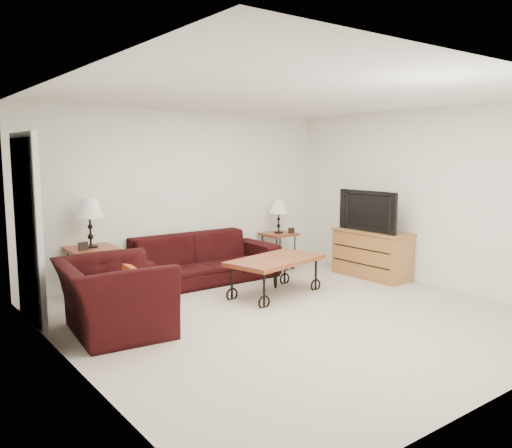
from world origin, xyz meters
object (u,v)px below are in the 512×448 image
at_px(sofa, 199,259).
at_px(lamp_right, 279,216).
at_px(backpack, 286,257).
at_px(lamp_left, 90,223).
at_px(side_table_right, 278,249).
at_px(television, 372,211).
at_px(side_table_left, 92,272).
at_px(armchair, 114,297).
at_px(coffee_table, 275,276).
at_px(tv_stand, 372,254).

bearing_deg(sofa, lamp_right, 6.23).
distance_m(sofa, backpack, 1.56).
distance_m(lamp_left, lamp_right, 3.17).
bearing_deg(side_table_right, television, -67.57).
height_order(sofa, side_table_left, sofa).
bearing_deg(armchair, backpack, -64.82).
xyz_separation_m(television, backpack, (-0.71, 1.13, -0.81)).
relative_size(lamp_right, television, 0.52).
bearing_deg(side_table_right, lamp_right, 0.00).
distance_m(side_table_right, coffee_table, 1.82).
height_order(lamp_right, tv_stand, lamp_right).
height_order(side_table_left, tv_stand, tv_stand).
bearing_deg(tv_stand, side_table_right, 113.09).
xyz_separation_m(sofa, coffee_table, (0.46, -1.20, -0.10)).
bearing_deg(side_table_right, side_table_left, -180.00).
xyz_separation_m(lamp_right, armchair, (-3.48, -1.52, -0.45)).
distance_m(side_table_left, television, 4.11).
bearing_deg(television, coffee_table, -93.00).
xyz_separation_m(lamp_left, coffee_table, (1.98, -1.38, -0.74)).
xyz_separation_m(sofa, lamp_left, (-1.52, 0.18, 0.64)).
xyz_separation_m(sofa, lamp_right, (1.65, 0.18, 0.49)).
bearing_deg(coffee_table, side_table_left, 145.22).
bearing_deg(side_table_right, backpack, -107.79).
bearing_deg(tv_stand, backpack, 122.94).
relative_size(side_table_right, armchair, 0.47).
bearing_deg(coffee_table, backpack, 43.93).
height_order(coffee_table, television, television).
bearing_deg(side_table_right, armchair, -156.45).
bearing_deg(coffee_table, armchair, -176.49).
xyz_separation_m(armchair, tv_stand, (4.11, 0.05, -0.03)).
height_order(sofa, lamp_right, lamp_right).
bearing_deg(sofa, side_table_right, 6.23).
bearing_deg(side_table_left, television, -21.27).
height_order(sofa, side_table_right, sofa).
xyz_separation_m(side_table_left, lamp_right, (3.17, 0.00, 0.51)).
distance_m(armchair, tv_stand, 4.11).
bearing_deg(backpack, coffee_table, -115.73).
height_order(coffee_table, armchair, armchair).
relative_size(side_table_right, lamp_left, 0.85).
bearing_deg(sofa, coffee_table, -68.83).
bearing_deg(side_table_left, coffee_table, -34.78).
bearing_deg(armchair, lamp_right, -60.57).
xyz_separation_m(lamp_right, coffee_table, (-1.19, -1.38, -0.59)).
relative_size(side_table_right, backpack, 1.34).
height_order(side_table_left, armchair, armchair).
xyz_separation_m(armchair, television, (4.08, 0.05, 0.63)).
bearing_deg(television, lamp_right, -157.57).
bearing_deg(side_table_left, sofa, -6.76).
height_order(lamp_right, coffee_table, lamp_right).
bearing_deg(armchair, television, -83.47).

